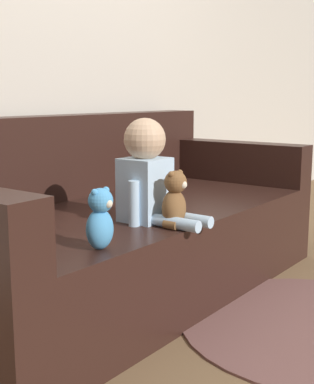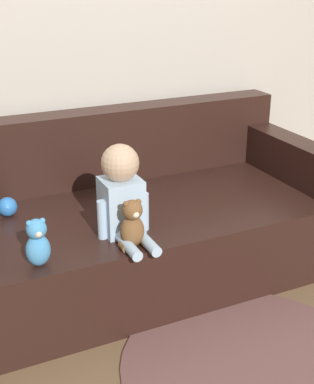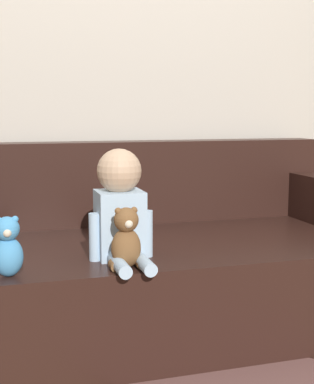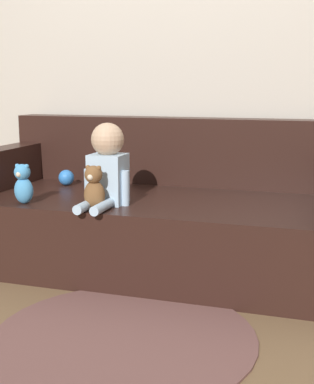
# 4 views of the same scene
# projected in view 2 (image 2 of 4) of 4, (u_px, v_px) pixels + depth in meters

# --- Properties ---
(ground_plane) EXTENTS (12.00, 12.00, 0.00)m
(ground_plane) POSITION_uv_depth(u_px,v_px,m) (137.00, 274.00, 2.96)
(ground_plane) COLOR brown
(wall_back) EXTENTS (8.00, 0.05, 2.60)m
(wall_back) POSITION_uv_depth(u_px,v_px,m) (92.00, 20.00, 2.94)
(wall_back) COLOR beige
(wall_back) RESTS_ON ground_plane
(couch) EXTENTS (2.11, 0.99, 0.84)m
(couch) POSITION_uv_depth(u_px,v_px,m) (132.00, 222.00, 2.90)
(couch) COLOR black
(couch) RESTS_ON ground_plane
(person_baby) EXTENTS (0.25, 0.38, 0.43)m
(person_baby) POSITION_uv_depth(u_px,v_px,m) (122.00, 194.00, 2.43)
(person_baby) COLOR silver
(person_baby) RESTS_ON couch
(teddy_bear_brown) EXTENTS (0.13, 0.10, 0.23)m
(teddy_bear_brown) POSITION_uv_depth(u_px,v_px,m) (132.00, 225.00, 2.34)
(teddy_bear_brown) COLOR brown
(teddy_bear_brown) RESTS_ON couch
(plush_toy_side) EXTENTS (0.10, 0.10, 0.21)m
(plush_toy_side) POSITION_uv_depth(u_px,v_px,m) (38.00, 243.00, 2.19)
(plush_toy_side) COLOR #4C9EDB
(plush_toy_side) RESTS_ON couch
(toy_ball) EXTENTS (0.10, 0.10, 0.10)m
(toy_ball) POSITION_uv_depth(u_px,v_px,m) (7.00, 207.00, 2.66)
(toy_ball) COLOR #337FDB
(toy_ball) RESTS_ON couch
(floor_rug) EXTENTS (1.12, 1.12, 0.01)m
(floor_rug) POSITION_uv_depth(u_px,v_px,m) (251.00, 365.00, 2.27)
(floor_rug) COLOR brown
(floor_rug) RESTS_ON ground_plane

